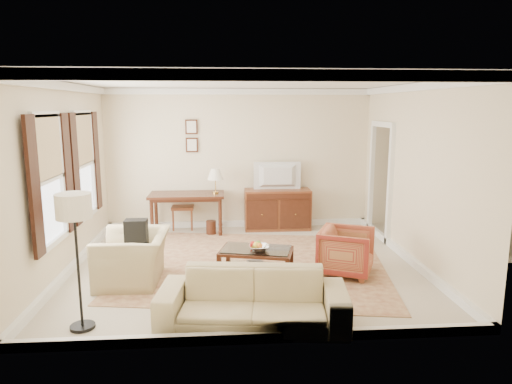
{
  "coord_description": "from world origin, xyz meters",
  "views": [
    {
      "loc": [
        -0.35,
        -7.03,
        2.53
      ],
      "look_at": [
        0.2,
        0.3,
        1.15
      ],
      "focal_mm": 32.0,
      "sensor_mm": 36.0,
      "label": 1
    }
  ],
  "objects": [
    {
      "name": "room_shell",
      "position": [
        0.0,
        0.0,
        2.47
      ],
      "size": [
        5.51,
        5.01,
        2.91
      ],
      "color": "beige",
      "rests_on": "ground"
    },
    {
      "name": "annex_bedroom",
      "position": [
        4.49,
        1.15,
        0.34
      ],
      "size": [
        3.0,
        2.7,
        2.9
      ],
      "color": "beige",
      "rests_on": "ground"
    },
    {
      "name": "window_front",
      "position": [
        -2.7,
        -0.7,
        1.55
      ],
      "size": [
        0.12,
        1.56,
        1.8
      ],
      "primitive_type": null,
      "color": "#CCB284",
      "rests_on": "room_shell"
    },
    {
      "name": "window_rear",
      "position": [
        -2.7,
        0.9,
        1.55
      ],
      "size": [
        0.12,
        1.56,
        1.8
      ],
      "primitive_type": null,
      "color": "#CCB284",
      "rests_on": "room_shell"
    },
    {
      "name": "doorway",
      "position": [
        2.71,
        1.5,
        1.08
      ],
      "size": [
        0.1,
        1.12,
        2.25
      ],
      "primitive_type": null,
      "color": "white",
      "rests_on": "room_shell"
    },
    {
      "name": "rug",
      "position": [
        0.18,
        0.01,
        0.01
      ],
      "size": [
        4.57,
        4.08,
        0.01
      ],
      "primitive_type": "cube",
      "rotation": [
        0.0,
        0.0,
        -0.16
      ],
      "color": "brown",
      "rests_on": "room_shell"
    },
    {
      "name": "writing_desk",
      "position": [
        -1.07,
        2.03,
        0.7
      ],
      "size": [
        1.49,
        0.74,
        0.81
      ],
      "color": "#3F1D12",
      "rests_on": "room_shell"
    },
    {
      "name": "desk_chair",
      "position": [
        -1.18,
        2.38,
        0.53
      ],
      "size": [
        0.54,
        0.54,
        1.05
      ],
      "primitive_type": null,
      "rotation": [
        0.0,
        0.0,
        0.24
      ],
      "color": "brown",
      "rests_on": "room_shell"
    },
    {
      "name": "desk_lamp",
      "position": [
        -0.49,
        2.03,
        1.06
      ],
      "size": [
        0.32,
        0.32,
        0.5
      ],
      "primitive_type": null,
      "color": "silver",
      "rests_on": "writing_desk"
    },
    {
      "name": "framed_prints",
      "position": [
        -0.97,
        2.47,
        1.94
      ],
      "size": [
        0.25,
        0.04,
        0.68
      ],
      "primitive_type": null,
      "color": "#3F1D12",
      "rests_on": "room_shell"
    },
    {
      "name": "sideboard",
      "position": [
        0.79,
        2.21,
        0.42
      ],
      "size": [
        1.36,
        0.52,
        0.84
      ],
      "primitive_type": "cube",
      "color": "brown",
      "rests_on": "room_shell"
    },
    {
      "name": "tv",
      "position": [
        0.79,
        2.19,
        1.3
      ],
      "size": [
        0.93,
        0.54,
        0.12
      ],
      "primitive_type": "imported",
      "rotation": [
        0.0,
        0.0,
        3.14
      ],
      "color": "black",
      "rests_on": "sideboard"
    },
    {
      "name": "coffee_table",
      "position": [
        0.14,
        -0.54,
        0.34
      ],
      "size": [
        1.18,
        0.87,
        0.45
      ],
      "rotation": [
        0.0,
        0.0,
        -0.25
      ],
      "color": "#3F1D12",
      "rests_on": "room_shell"
    },
    {
      "name": "fruit_bowl",
      "position": [
        0.18,
        -0.62,
        0.5
      ],
      "size": [
        0.42,
        0.42,
        0.1
      ],
      "primitive_type": "imported",
      "color": "silver",
      "rests_on": "coffee_table"
    },
    {
      "name": "book_a",
      "position": [
        0.06,
        -0.41,
        0.18
      ],
      "size": [
        0.28,
        0.13,
        0.38
      ],
      "primitive_type": "imported",
      "rotation": [
        0.0,
        0.0,
        0.35
      ],
      "color": "brown",
      "rests_on": "coffee_table"
    },
    {
      "name": "book_b",
      "position": [
        0.39,
        -0.69,
        0.17
      ],
      "size": [
        0.26,
        0.16,
        0.38
      ],
      "primitive_type": "imported",
      "rotation": [
        0.0,
        0.0,
        -0.51
      ],
      "color": "brown",
      "rests_on": "coffee_table"
    },
    {
      "name": "striped_armchair",
      "position": [
        1.52,
        -0.5,
        0.4
      ],
      "size": [
        0.97,
        1.0,
        0.79
      ],
      "primitive_type": "imported",
      "rotation": [
        0.0,
        0.0,
        1.15
      ],
      "color": "maroon",
      "rests_on": "room_shell"
    },
    {
      "name": "club_armchair",
      "position": [
        -1.66,
        -0.56,
        0.49
      ],
      "size": [
        0.74,
        1.13,
        0.98
      ],
      "primitive_type": "imported",
      "rotation": [
        0.0,
        0.0,
        -1.59
      ],
      "color": "tan",
      "rests_on": "room_shell"
    },
    {
      "name": "backpack",
      "position": [
        -1.62,
        -0.45,
        0.74
      ],
      "size": [
        0.23,
        0.33,
        0.4
      ],
      "primitive_type": "cube",
      "rotation": [
        0.0,
        0.0,
        -1.53
      ],
      "color": "black",
      "rests_on": "club_armchair"
    },
    {
      "name": "sofa",
      "position": [
        -0.01,
        -2.05,
        0.43
      ],
      "size": [
        2.25,
        0.89,
        0.86
      ],
      "primitive_type": "imported",
      "rotation": [
        0.0,
        0.0,
        -0.12
      ],
      "color": "tan",
      "rests_on": "room_shell"
    },
    {
      "name": "floor_lamp",
      "position": [
        -1.99,
        -1.99,
        1.33
      ],
      "size": [
        0.39,
        0.39,
        1.59
      ],
      "color": "black",
      "rests_on": "room_shell"
    }
  ]
}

